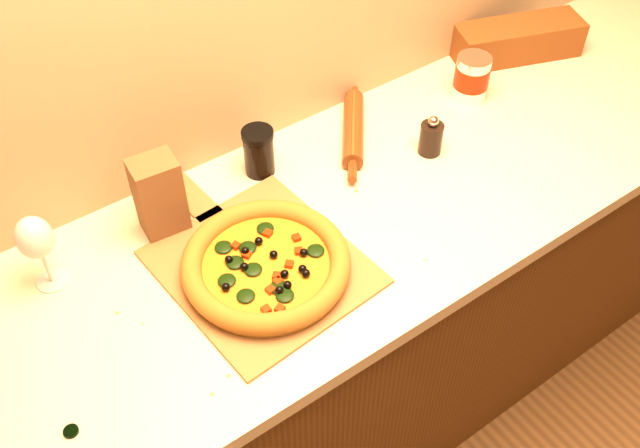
{
  "coord_description": "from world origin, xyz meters",
  "views": [
    {
      "loc": [
        -0.65,
        0.53,
        2.06
      ],
      "look_at": [
        -0.04,
        1.38,
        0.96
      ],
      "focal_mm": 40.0,
      "sensor_mm": 36.0,
      "label": 1
    }
  ],
  "objects_px": {
    "pizza_peel": "(257,262)",
    "dark_jar": "(259,152)",
    "coffee_canister": "(472,77)",
    "wine_glass": "(35,239)",
    "pizza": "(266,264)",
    "pepper_grinder": "(431,138)",
    "rolling_pin": "(353,129)"
  },
  "relations": [
    {
      "from": "pepper_grinder",
      "to": "wine_glass",
      "type": "bearing_deg",
      "value": 171.1
    },
    {
      "from": "pizza_peel",
      "to": "dark_jar",
      "type": "xyz_separation_m",
      "value": [
        0.16,
        0.24,
        0.06
      ]
    },
    {
      "from": "pepper_grinder",
      "to": "dark_jar",
      "type": "distance_m",
      "value": 0.42
    },
    {
      "from": "wine_glass",
      "to": "pepper_grinder",
      "type": "bearing_deg",
      "value": -8.9
    },
    {
      "from": "pizza_peel",
      "to": "pizza",
      "type": "bearing_deg",
      "value": -92.38
    },
    {
      "from": "dark_jar",
      "to": "pepper_grinder",
      "type": "bearing_deg",
      "value": -25.59
    },
    {
      "from": "coffee_canister",
      "to": "pizza_peel",
      "type": "bearing_deg",
      "value": -167.79
    },
    {
      "from": "pizza_peel",
      "to": "pepper_grinder",
      "type": "bearing_deg",
      "value": 1.94
    },
    {
      "from": "pepper_grinder",
      "to": "rolling_pin",
      "type": "distance_m",
      "value": 0.2
    },
    {
      "from": "dark_jar",
      "to": "wine_glass",
      "type": "bearing_deg",
      "value": -175.86
    },
    {
      "from": "pizza",
      "to": "coffee_canister",
      "type": "distance_m",
      "value": 0.8
    },
    {
      "from": "pepper_grinder",
      "to": "pizza",
      "type": "bearing_deg",
      "value": -169.65
    },
    {
      "from": "pizza",
      "to": "wine_glass",
      "type": "bearing_deg",
      "value": 147.2
    },
    {
      "from": "wine_glass",
      "to": "pizza_peel",
      "type": "bearing_deg",
      "value": -28.72
    },
    {
      "from": "pepper_grinder",
      "to": "wine_glass",
      "type": "xyz_separation_m",
      "value": [
        -0.91,
        0.14,
        0.09
      ]
    },
    {
      "from": "coffee_canister",
      "to": "wine_glass",
      "type": "height_order",
      "value": "wine_glass"
    },
    {
      "from": "pepper_grinder",
      "to": "coffee_canister",
      "type": "relative_size",
      "value": 0.86
    },
    {
      "from": "pizza",
      "to": "dark_jar",
      "type": "bearing_deg",
      "value": 60.39
    },
    {
      "from": "pepper_grinder",
      "to": "wine_glass",
      "type": "height_order",
      "value": "wine_glass"
    },
    {
      "from": "pizza_peel",
      "to": "coffee_canister",
      "type": "bearing_deg",
      "value": 7.65
    },
    {
      "from": "pizza",
      "to": "rolling_pin",
      "type": "relative_size",
      "value": 1.14
    },
    {
      "from": "pizza",
      "to": "rolling_pin",
      "type": "bearing_deg",
      "value": 31.09
    },
    {
      "from": "pizza_peel",
      "to": "wine_glass",
      "type": "relative_size",
      "value": 3.15
    },
    {
      "from": "pizza_peel",
      "to": "rolling_pin",
      "type": "relative_size",
      "value": 1.87
    },
    {
      "from": "wine_glass",
      "to": "pizza",
      "type": "bearing_deg",
      "value": -32.8
    },
    {
      "from": "pizza",
      "to": "pepper_grinder",
      "type": "xyz_separation_m",
      "value": [
        0.54,
        0.1,
        0.01
      ]
    },
    {
      "from": "pepper_grinder",
      "to": "rolling_pin",
      "type": "height_order",
      "value": "pepper_grinder"
    },
    {
      "from": "pizza_peel",
      "to": "coffee_canister",
      "type": "height_order",
      "value": "coffee_canister"
    },
    {
      "from": "rolling_pin",
      "to": "pepper_grinder",
      "type": "bearing_deg",
      "value": -52.23
    },
    {
      "from": "pizza_peel",
      "to": "pepper_grinder",
      "type": "height_order",
      "value": "pepper_grinder"
    },
    {
      "from": "pizza",
      "to": "dark_jar",
      "type": "height_order",
      "value": "dark_jar"
    },
    {
      "from": "pizza",
      "to": "dark_jar",
      "type": "distance_m",
      "value": 0.32
    }
  ]
}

